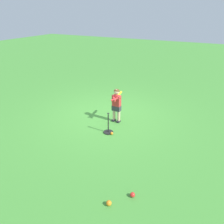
# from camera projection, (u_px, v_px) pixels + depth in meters

# --- Properties ---
(ground_plane) EXTENTS (40.00, 40.00, 0.00)m
(ground_plane) POSITION_uv_depth(u_px,v_px,m) (107.00, 115.00, 7.48)
(ground_plane) COLOR #479338
(child_batter) EXTENTS (0.33, 0.63, 1.08)m
(child_batter) POSITION_uv_depth(u_px,v_px,m) (117.00, 102.00, 6.81)
(child_batter) COLOR #232328
(child_batter) RESTS_ON ground
(play_ball_far_left) EXTENTS (0.10, 0.10, 0.10)m
(play_ball_far_left) POSITION_uv_depth(u_px,v_px,m) (132.00, 195.00, 4.22)
(play_ball_far_left) COLOR red
(play_ball_far_left) RESTS_ON ground
(play_ball_behind_batter) EXTENTS (0.10, 0.10, 0.10)m
(play_ball_behind_batter) POSITION_uv_depth(u_px,v_px,m) (109.00, 203.00, 4.03)
(play_ball_behind_batter) COLOR orange
(play_ball_behind_batter) RESTS_ON ground
(play_ball_by_bucket) EXTENTS (0.08, 0.08, 0.08)m
(play_ball_by_bucket) POSITION_uv_depth(u_px,v_px,m) (112.00, 133.00, 6.31)
(play_ball_by_bucket) COLOR orange
(play_ball_by_bucket) RESTS_ON ground
(batting_tee) EXTENTS (0.28, 0.28, 0.62)m
(batting_tee) POSITION_uv_depth(u_px,v_px,m) (108.00, 129.00, 6.38)
(batting_tee) COLOR black
(batting_tee) RESTS_ON ground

